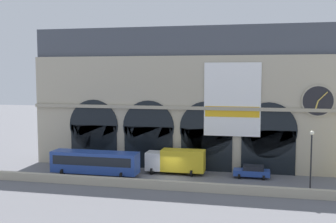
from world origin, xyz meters
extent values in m
plane|color=slate|center=(0.00, 0.00, 0.00)|extent=(200.00, 200.00, 0.00)
cube|color=#B2A891|center=(0.00, -4.52, 0.48)|extent=(90.00, 0.70, 0.97)
cube|color=#B2A891|center=(0.00, 7.24, 7.55)|extent=(40.86, 4.49, 15.10)
cube|color=#424751|center=(0.00, 7.54, 17.05)|extent=(40.86, 3.89, 3.90)
cube|color=black|center=(-11.79, 4.95, 2.82)|extent=(6.72, 0.20, 5.64)
cylinder|color=black|center=(-11.79, 4.95, 5.64)|extent=(7.07, 0.20, 7.07)
cube|color=black|center=(-3.93, 4.95, 2.82)|extent=(6.72, 0.20, 5.64)
cylinder|color=black|center=(-3.93, 4.95, 5.64)|extent=(7.07, 0.20, 7.07)
cube|color=black|center=(3.93, 4.95, 2.82)|extent=(6.72, 0.20, 5.64)
cylinder|color=black|center=(3.93, 4.95, 5.64)|extent=(7.07, 0.20, 7.07)
cube|color=black|center=(11.79, 4.95, 2.82)|extent=(6.72, 0.20, 5.64)
cylinder|color=black|center=(11.79, 4.95, 5.64)|extent=(7.07, 0.20, 7.07)
cylinder|color=#B2A891|center=(17.55, 4.85, 9.45)|extent=(3.89, 0.25, 3.89)
cylinder|color=black|center=(17.55, 4.73, 9.45)|extent=(3.60, 0.06, 3.60)
cube|color=gold|center=(17.42, 4.67, 8.98)|extent=(0.41, 0.04, 1.00)
cube|color=gold|center=(18.08, 4.65, 10.01)|extent=(1.14, 0.04, 1.19)
cube|color=white|center=(7.19, 4.83, 9.47)|extent=(7.18, 0.12, 9.42)
cube|color=yellow|center=(7.19, 4.75, 7.92)|extent=(6.89, 0.04, 1.36)
cube|color=#A49A85|center=(0.00, 4.85, 8.29)|extent=(40.86, 0.50, 0.44)
cube|color=#28479E|center=(-9.29, -0.76, 1.80)|extent=(11.00, 2.50, 2.60)
cube|color=black|center=(-9.29, -2.03, 2.15)|extent=(10.12, 0.04, 1.10)
cylinder|color=black|center=(-13.14, -1.89, 0.50)|extent=(0.28, 1.00, 1.00)
cylinder|color=black|center=(-13.14, 0.36, 0.50)|extent=(0.28, 1.00, 1.00)
cylinder|color=black|center=(-5.44, -1.89, 0.50)|extent=(0.28, 1.00, 1.00)
cylinder|color=black|center=(-5.44, 0.36, 0.50)|extent=(0.28, 1.00, 1.00)
cube|color=white|center=(-2.50, 2.64, 1.57)|extent=(2.00, 2.30, 2.30)
cube|color=gold|center=(1.25, 2.64, 1.77)|extent=(5.50, 2.30, 2.70)
cylinder|color=black|center=(-2.60, 1.61, 0.42)|extent=(0.28, 0.84, 0.84)
cylinder|color=black|center=(-2.60, 3.68, 0.42)|extent=(0.28, 0.84, 0.84)
cylinder|color=black|center=(2.50, 1.61, 0.42)|extent=(0.28, 0.84, 0.84)
cylinder|color=black|center=(2.50, 3.68, 0.42)|extent=(0.28, 0.84, 0.84)
cube|color=#28479E|center=(9.80, 2.63, 0.65)|extent=(4.40, 1.80, 0.70)
cube|color=black|center=(10.02, 2.63, 1.27)|extent=(2.46, 1.62, 0.55)
cylinder|color=black|center=(8.35, 1.82, 0.30)|extent=(0.28, 0.60, 0.60)
cylinder|color=black|center=(8.35, 3.44, 0.30)|extent=(0.28, 0.60, 0.60)
cylinder|color=black|center=(11.25, 1.82, 0.30)|extent=(0.28, 0.60, 0.60)
cylinder|color=black|center=(11.25, 3.44, 0.30)|extent=(0.28, 0.60, 0.60)
cylinder|color=black|center=(15.87, -3.72, 3.25)|extent=(0.16, 0.16, 6.50)
sphere|color=#F2EDCC|center=(15.87, -3.72, 6.68)|extent=(0.44, 0.44, 0.44)
camera|label=1|loc=(10.21, -47.12, 12.77)|focal=43.21mm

